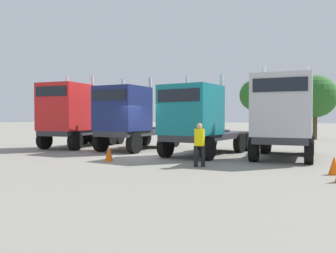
% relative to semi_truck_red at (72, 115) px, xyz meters
% --- Properties ---
extents(ground, '(200.00, 200.00, 0.00)m').
position_rel_semi_truck_red_xyz_m(ground, '(6.15, -1.40, -2.03)').
color(ground, gray).
extents(semi_truck_red, '(3.38, 6.60, 4.49)m').
position_rel_semi_truck_red_xyz_m(semi_truck_red, '(0.00, 0.00, 0.00)').
color(semi_truck_red, '#333338').
rests_on(semi_truck_red, ground).
extents(semi_truck_navy, '(2.71, 6.02, 4.17)m').
position_rel_semi_truck_red_xyz_m(semi_truck_navy, '(4.04, 0.37, -0.14)').
color(semi_truck_navy, '#333338').
rests_on(semi_truck_navy, ground).
extents(semi_truck_teal, '(2.88, 6.39, 3.98)m').
position_rel_semi_truck_red_xyz_m(semi_truck_teal, '(8.60, -0.28, -0.27)').
color(semi_truck_teal, '#333338').
rests_on(semi_truck_teal, ground).
extents(semi_truck_silver, '(3.12, 6.02, 4.32)m').
position_rel_semi_truck_red_xyz_m(semi_truck_silver, '(12.48, 0.28, -0.10)').
color(semi_truck_silver, '#333338').
rests_on(semi_truck_silver, ground).
extents(visitor_in_hivis, '(0.55, 0.55, 1.68)m').
position_rel_semi_truck_red_xyz_m(visitor_in_hivis, '(10.11, -3.49, -1.06)').
color(visitor_in_hivis, black).
rests_on(visitor_in_hivis, ground).
extents(traffic_cone_near, '(0.36, 0.36, 0.62)m').
position_rel_semi_truck_red_xyz_m(traffic_cone_near, '(14.74, -2.98, -1.72)').
color(traffic_cone_near, '#F2590C').
rests_on(traffic_cone_near, ground).
extents(traffic_cone_mid, '(0.36, 0.36, 0.66)m').
position_rel_semi_truck_red_xyz_m(traffic_cone_mid, '(6.00, -3.86, -1.70)').
color(traffic_cone_mid, '#F2590C').
rests_on(traffic_cone_mid, ground).
extents(oak_far_left, '(2.86, 2.86, 5.22)m').
position_rel_semi_truck_red_xyz_m(oak_far_left, '(0.48, 19.79, 1.73)').
color(oak_far_left, '#4C3823').
rests_on(oak_far_left, ground).
extents(oak_far_centre, '(3.20, 3.20, 5.74)m').
position_rel_semi_truck_red_xyz_m(oak_far_centre, '(6.05, 19.59, 2.08)').
color(oak_far_centre, '#4C3823').
rests_on(oak_far_centre, ground).
extents(oak_far_right, '(3.53, 3.53, 5.41)m').
position_rel_semi_truck_red_xyz_m(oak_far_right, '(12.14, 15.74, 1.59)').
color(oak_far_right, '#4C3823').
rests_on(oak_far_right, ground).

